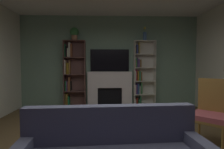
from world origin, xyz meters
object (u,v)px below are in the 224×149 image
(tv, at_px, (110,60))
(bookshelf_left, at_px, (72,74))
(fireplace, at_px, (110,89))
(bookshelf_right, at_px, (142,76))
(potted_plant, at_px, (74,33))
(vase_with_flowers, at_px, (145,36))
(armchair, at_px, (212,111))

(tv, relative_size, bookshelf_left, 0.58)
(fireplace, height_order, tv, tv)
(fireplace, xyz_separation_m, bookshelf_right, (0.99, -0.01, 0.41))
(bookshelf_left, height_order, potted_plant, potted_plant)
(fireplace, distance_m, vase_with_flowers, 1.95)
(potted_plant, xyz_separation_m, armchair, (2.69, -2.82, -1.71))
(bookshelf_left, bearing_deg, vase_with_flowers, -1.12)
(fireplace, bearing_deg, bookshelf_left, -179.47)
(fireplace, height_order, bookshelf_right, bookshelf_right)
(bookshelf_right, height_order, potted_plant, potted_plant)
(tv, distance_m, vase_with_flowers, 1.31)
(vase_with_flowers, bearing_deg, tv, 173.58)
(tv, distance_m, potted_plant, 1.35)
(tv, xyz_separation_m, bookshelf_left, (-1.15, -0.08, -0.42))
(tv, height_order, potted_plant, potted_plant)
(bookshelf_left, height_order, vase_with_flowers, vase_with_flowers)
(tv, xyz_separation_m, vase_with_flowers, (1.07, -0.12, 0.75))
(bookshelf_right, bearing_deg, armchair, -77.42)
(tv, bearing_deg, potted_plant, -173.58)
(fireplace, distance_m, bookshelf_right, 1.07)
(tv, xyz_separation_m, bookshelf_right, (0.99, -0.08, -0.47))
(fireplace, xyz_separation_m, armchair, (1.63, -2.87, -0.01))
(fireplace, bearing_deg, bookshelf_right, -0.72)
(fireplace, xyz_separation_m, bookshelf_left, (-1.15, -0.01, 0.46))
(tv, height_order, bookshelf_left, bookshelf_left)
(potted_plant, height_order, armchair, potted_plant)
(tv, distance_m, bookshelf_left, 1.22)
(potted_plant, bearing_deg, bookshelf_left, 151.68)
(tv, xyz_separation_m, potted_plant, (-1.07, -0.12, 0.82))
(bookshelf_right, bearing_deg, fireplace, 179.28)
(bookshelf_right, distance_m, vase_with_flowers, 1.23)
(fireplace, relative_size, armchair, 1.34)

